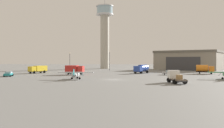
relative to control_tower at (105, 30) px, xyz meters
The scene contains 13 objects.
ground_plane 75.21m from the control_tower, 81.62° to the right, with size 400.00×400.00×0.00m, color slate.
control_tower is the anchor object (origin of this frame).
hangar 47.04m from the control_tower, 13.17° to the right, with size 36.31×34.17×9.12m.
airplane_silver 74.34m from the control_tower, 88.92° to the right, with size 8.74×6.86×2.57m.
truck_fuel_tanker_blue 51.67m from the control_tower, 67.46° to the right, with size 5.65×7.09×3.04m.
truck_flatbed_white 84.28m from the control_tower, 73.00° to the right, with size 3.57×6.10×2.55m.
truck_fuel_tanker_orange 63.47m from the control_tower, 49.06° to the right, with size 6.06×4.10×3.04m.
truck_box_yellow 53.97m from the control_tower, 111.48° to the right, with size 5.23×7.09×2.66m.
truck_box_red 57.52m from the control_tower, 93.57° to the right, with size 5.87×3.53×2.98m.
car_silver 61.94m from the control_tower, 62.66° to the right, with size 4.68×2.82×1.37m.
car_teal 69.52m from the control_tower, 107.86° to the right, with size 3.04×4.77×1.37m.
light_post_west 28.51m from the control_tower, 78.12° to the right, with size 0.44×0.44×8.86m.
light_post_east 36.57m from the control_tower, 110.09° to the right, with size 0.44×0.44×7.88m.
Camera 1 is at (4.52, -56.18, 4.74)m, focal length 37.57 mm.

